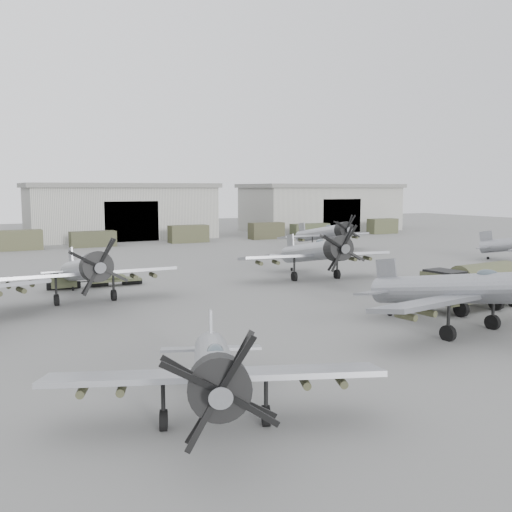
# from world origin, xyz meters

# --- Properties ---
(ground) EXTENTS (220.00, 220.00, 0.00)m
(ground) POSITION_xyz_m (0.00, 0.00, 0.00)
(ground) COLOR slate
(ground) RESTS_ON ground
(hangar_center) EXTENTS (29.00, 14.80, 8.70)m
(hangar_center) POSITION_xyz_m (0.00, 61.96, 4.37)
(hangar_center) COLOR #B5B5AA
(hangar_center) RESTS_ON ground
(hangar_right) EXTENTS (29.00, 14.80, 8.70)m
(hangar_right) POSITION_xyz_m (38.00, 61.96, 4.37)
(hangar_right) COLOR #B5B5AA
(hangar_right) RESTS_ON ground
(support_truck_2) EXTENTS (5.84, 2.20, 2.58)m
(support_truck_2) POSITION_xyz_m (-16.17, 50.00, 1.29)
(support_truck_2) COLOR #46472E
(support_truck_2) RESTS_ON ground
(support_truck_3) EXTENTS (6.02, 2.20, 2.12)m
(support_truck_3) POSITION_xyz_m (-6.78, 50.00, 1.06)
(support_truck_3) COLOR #3B3D27
(support_truck_3) RESTS_ON ground
(support_truck_4) EXTENTS (5.75, 2.20, 2.53)m
(support_truck_4) POSITION_xyz_m (6.99, 50.00, 1.26)
(support_truck_4) COLOR #41422B
(support_truck_4) RESTS_ON ground
(support_truck_5) EXTENTS (5.47, 2.20, 2.57)m
(support_truck_5) POSITION_xyz_m (19.95, 50.00, 1.28)
(support_truck_5) COLOR #3C3C27
(support_truck_5) RESTS_ON ground
(support_truck_6) EXTENTS (6.46, 2.20, 2.17)m
(support_truck_6) POSITION_xyz_m (28.02, 50.00, 1.09)
(support_truck_6) COLOR #3E442C
(support_truck_6) RESTS_ON ground
(support_truck_7) EXTENTS (5.31, 2.20, 2.61)m
(support_truck_7) POSITION_xyz_m (43.06, 50.00, 1.31)
(support_truck_7) COLOR #44472E
(support_truck_7) RESTS_ON ground
(aircraft_near_0) EXTENTS (11.16, 10.08, 4.51)m
(aircraft_near_0) POSITION_xyz_m (-15.16, -11.93, 2.05)
(aircraft_near_0) COLOR #94969C
(aircraft_near_0) RESTS_ON ground
(aircraft_near_1) EXTENTS (13.82, 12.44, 5.49)m
(aircraft_near_1) POSITION_xyz_m (2.04, -7.17, 2.50)
(aircraft_near_1) COLOR gray
(aircraft_near_1) RESTS_ON ground
(aircraft_mid_1) EXTENTS (12.76, 11.48, 5.14)m
(aircraft_mid_1) POSITION_xyz_m (-14.97, 11.30, 2.34)
(aircraft_mid_1) COLOR #92959B
(aircraft_mid_1) RESTS_ON ground
(aircraft_mid_2) EXTENTS (13.60, 12.24, 5.40)m
(aircraft_mid_2) POSITION_xyz_m (4.75, 12.42, 2.46)
(aircraft_mid_2) COLOR gray
(aircraft_mid_2) RESTS_ON ground
(aircraft_far_1) EXTENTS (12.53, 11.27, 5.05)m
(aircraft_far_1) POSITION_xyz_m (18.29, 31.06, 2.30)
(aircraft_far_1) COLOR #909298
(aircraft_far_1) RESTS_ON ground
(fuel_tanker) EXTENTS (7.90, 4.07, 2.97)m
(fuel_tanker) POSITION_xyz_m (7.46, -2.15, 1.70)
(fuel_tanker) COLOR #46492F
(fuel_tanker) RESTS_ON ground
(tug_trailer) EXTENTS (7.07, 1.67, 1.41)m
(tug_trailer) POSITION_xyz_m (-13.96, 17.73, 0.53)
(tug_trailer) COLOR #464B31
(tug_trailer) RESTS_ON ground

